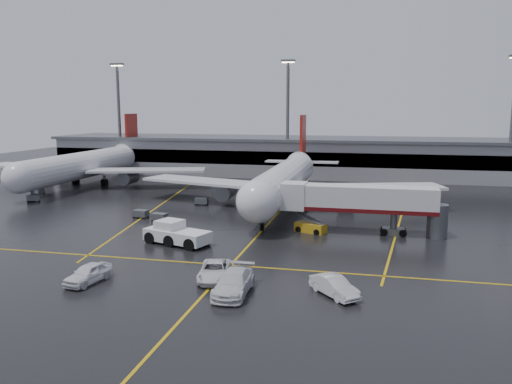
# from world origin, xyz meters

# --- Properties ---
(ground) EXTENTS (220.00, 220.00, 0.00)m
(ground) POSITION_xyz_m (0.00, 0.00, 0.00)
(ground) COLOR black
(ground) RESTS_ON ground
(apron_line_centre) EXTENTS (0.25, 90.00, 0.02)m
(apron_line_centre) POSITION_xyz_m (0.00, 0.00, 0.01)
(apron_line_centre) COLOR gold
(apron_line_centre) RESTS_ON ground
(apron_line_stop) EXTENTS (60.00, 0.25, 0.02)m
(apron_line_stop) POSITION_xyz_m (0.00, -22.00, 0.01)
(apron_line_stop) COLOR gold
(apron_line_stop) RESTS_ON ground
(apron_line_left) EXTENTS (9.99, 69.35, 0.02)m
(apron_line_left) POSITION_xyz_m (-20.00, 10.00, 0.01)
(apron_line_left) COLOR gold
(apron_line_left) RESTS_ON ground
(apron_line_right) EXTENTS (7.57, 69.64, 0.02)m
(apron_line_right) POSITION_xyz_m (18.00, 10.00, 0.01)
(apron_line_right) COLOR gold
(apron_line_right) RESTS_ON ground
(terminal) EXTENTS (122.00, 19.00, 8.60)m
(terminal) POSITION_xyz_m (0.00, 47.93, 4.32)
(terminal) COLOR gray
(terminal) RESTS_ON ground
(light_mast_left) EXTENTS (3.00, 1.20, 25.45)m
(light_mast_left) POSITION_xyz_m (-45.00, 42.00, 14.47)
(light_mast_left) COLOR #595B60
(light_mast_left) RESTS_ON ground
(light_mast_mid) EXTENTS (3.00, 1.20, 25.45)m
(light_mast_mid) POSITION_xyz_m (-5.00, 42.00, 14.47)
(light_mast_mid) COLOR #595B60
(light_mast_mid) RESTS_ON ground
(main_airliner) EXTENTS (48.80, 45.60, 14.10)m
(main_airliner) POSITION_xyz_m (0.00, 9.70, 4.21)
(main_airliner) COLOR silver
(main_airliner) RESTS_ON ground
(second_airliner) EXTENTS (48.80, 45.60, 14.10)m
(second_airliner) POSITION_xyz_m (-42.00, 21.70, 4.21)
(second_airliner) COLOR silver
(second_airliner) RESTS_ON ground
(jet_bridge) EXTENTS (19.90, 3.40, 6.05)m
(jet_bridge) POSITION_xyz_m (11.87, -6.00, 3.93)
(jet_bridge) COLOR silver
(jet_bridge) RESTS_ON ground
(pushback_tractor) EXTENTS (8.25, 5.34, 2.74)m
(pushback_tractor) POSITION_xyz_m (-8.23, -15.58, 1.09)
(pushback_tractor) COLOR white
(pushback_tractor) RESTS_ON ground
(belt_loader) EXTENTS (4.16, 2.95, 2.43)m
(belt_loader) POSITION_xyz_m (6.04, -6.77, 0.60)
(belt_loader) COLOR gold
(belt_loader) RESTS_ON ground
(service_van_a) EXTENTS (3.66, 6.15, 1.60)m
(service_van_a) POSITION_xyz_m (-0.26, -26.30, 0.80)
(service_van_a) COLOR white
(service_van_a) RESTS_ON ground
(service_van_b) EXTENTS (2.77, 6.55, 1.89)m
(service_van_b) POSITION_xyz_m (2.35, -29.31, 0.94)
(service_van_b) COLOR silver
(service_van_b) RESTS_ON ground
(service_van_c) EXTENTS (4.56, 4.83, 1.63)m
(service_van_c) POSITION_xyz_m (10.52, -27.95, 0.81)
(service_van_c) COLOR silver
(service_van_c) RESTS_ON ground
(service_van_d) EXTENTS (2.79, 5.21, 1.68)m
(service_van_d) POSITION_xyz_m (-10.87, -29.60, 0.84)
(service_van_d) COLOR white
(service_van_d) RESTS_ON ground
(baggage_cart_a) EXTENTS (2.17, 1.58, 1.12)m
(baggage_cart_a) POSITION_xyz_m (-14.74, -5.17, 0.63)
(baggage_cart_a) COLOR #595B60
(baggage_cart_a) RESTS_ON ground
(baggage_cart_b) EXTENTS (2.12, 1.50, 1.12)m
(baggage_cart_b) POSITION_xyz_m (-18.23, -3.65, 0.63)
(baggage_cart_b) COLOR #595B60
(baggage_cart_b) RESTS_ON ground
(baggage_cart_c) EXTENTS (2.13, 1.51, 1.12)m
(baggage_cart_c) POSITION_xyz_m (-13.08, 7.50, 0.63)
(baggage_cart_c) COLOR #595B60
(baggage_cart_c) RESTS_ON ground
(baggage_cart_d) EXTENTS (2.35, 1.98, 1.12)m
(baggage_cart_d) POSITION_xyz_m (-44.97, 10.75, 0.63)
(baggage_cart_d) COLOR #595B60
(baggage_cart_d) RESTS_ON ground
(baggage_cart_e) EXTENTS (2.39, 2.19, 1.12)m
(baggage_cart_e) POSITION_xyz_m (-41.06, 4.01, 0.63)
(baggage_cart_e) COLOR #595B60
(baggage_cart_e) RESTS_ON ground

